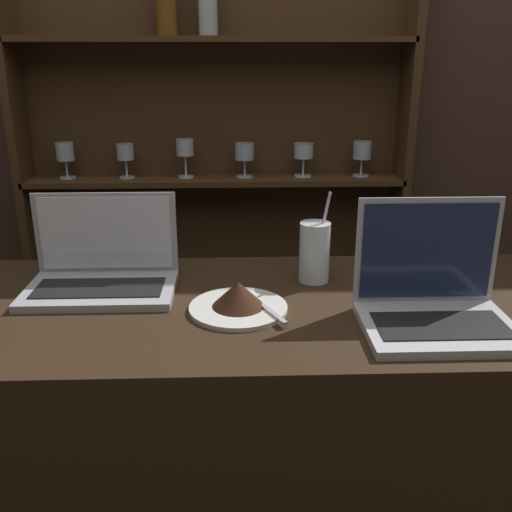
% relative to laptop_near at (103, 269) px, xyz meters
% --- Properties ---
extents(bar_counter, '(2.07, 0.61, 0.99)m').
position_rel_laptop_near_xyz_m(bar_counter, '(0.33, -0.10, -0.54)').
color(bar_counter, black).
rests_on(bar_counter, ground_plane).
extents(back_wall, '(7.00, 0.06, 2.70)m').
position_rel_laptop_near_xyz_m(back_wall, '(0.33, 0.96, 0.31)').
color(back_wall, '#4C3328').
rests_on(back_wall, ground_plane).
extents(back_shelf, '(1.42, 0.18, 1.95)m').
position_rel_laptop_near_xyz_m(back_shelf, '(0.24, 0.88, -0.02)').
color(back_shelf, '#472D19').
rests_on(back_shelf, ground_plane).
extents(laptop_near, '(0.34, 0.21, 0.21)m').
position_rel_laptop_near_xyz_m(laptop_near, '(0.00, 0.00, 0.00)').
color(laptop_near, '#ADADB2').
rests_on(laptop_near, bar_counter).
extents(laptop_far, '(0.30, 0.23, 0.25)m').
position_rel_laptop_near_xyz_m(laptop_far, '(0.71, -0.21, 0.01)').
color(laptop_far, silver).
rests_on(laptop_far, bar_counter).
extents(cake_plate, '(0.21, 0.21, 0.07)m').
position_rel_laptop_near_xyz_m(cake_plate, '(0.32, -0.14, -0.02)').
color(cake_plate, silver).
rests_on(cake_plate, bar_counter).
extents(water_glass, '(0.07, 0.07, 0.22)m').
position_rel_laptop_near_xyz_m(water_glass, '(0.50, 0.03, 0.03)').
color(water_glass, silver).
rests_on(water_glass, bar_counter).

